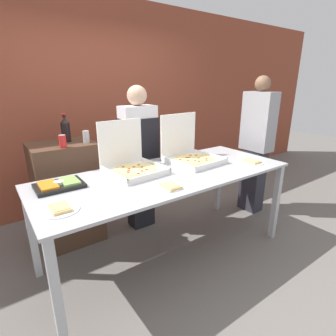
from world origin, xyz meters
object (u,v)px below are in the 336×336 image
soda_bottle (66,130)px  person_server_vest (139,151)px  paper_plate_front_center (60,209)px  soda_can_silver (86,137)px  paper_plate_front_right (171,186)px  paper_plate_front_left (252,162)px  soda_can_colored (63,141)px  pizza_box_near_right (132,163)px  veggie_tray (59,185)px  pizza_box_far_right (190,154)px  person_guest_cap (256,144)px

soda_bottle → person_server_vest: bearing=-17.6°
paper_plate_front_center → soda_can_silver: (0.54, 0.96, 0.27)m
paper_plate_front_right → paper_plate_front_left: bearing=3.2°
paper_plate_front_right → soda_can_colored: size_ratio=1.61×
pizza_box_near_right → paper_plate_front_left: (1.18, -0.48, -0.07)m
veggie_tray → soda_can_silver: soda_can_silver is taller
pizza_box_far_right → paper_plate_front_center: 1.50m
soda_can_silver → soda_can_colored: bearing=-160.2°
pizza_box_near_right → paper_plate_front_left: pizza_box_near_right is taller
paper_plate_front_left → soda_can_colored: size_ratio=1.98×
paper_plate_front_center → paper_plate_front_right: same height
pizza_box_near_right → pizza_box_far_right: bearing=-9.8°
paper_plate_front_right → person_guest_cap: bearing=15.3°
pizza_box_near_right → person_server_vest: person_server_vest is taller
soda_can_silver → person_guest_cap: bearing=-16.4°
paper_plate_front_center → veggie_tray: 0.43m
pizza_box_near_right → soda_can_silver: size_ratio=4.31×
pizza_box_far_right → person_guest_cap: bearing=-5.1°
person_server_vest → paper_plate_front_right: bearing=74.7°
soda_can_silver → pizza_box_near_right: bearing=-65.8°
pizza_box_near_right → person_server_vest: 0.57m
paper_plate_front_center → person_server_vest: size_ratio=0.15×
paper_plate_front_left → pizza_box_far_right: bearing=139.6°
paper_plate_front_center → paper_plate_front_left: bearing=-1.6°
veggie_tray → person_server_vest: bearing=25.0°
paper_plate_front_center → soda_can_colored: soda_can_colored is taller
pizza_box_far_right → person_server_vest: (-0.34, 0.52, -0.03)m
person_guest_cap → paper_plate_front_center: bearing=98.0°
pizza_box_near_right → soda_can_silver: bearing=109.4°
pizza_box_near_right → pizza_box_far_right: pizza_box_far_right is taller
paper_plate_front_left → soda_can_silver: soda_can_silver is taller
person_guest_cap → soda_can_silver: bearing=73.6°
paper_plate_front_right → soda_can_silver: (-0.30, 1.08, 0.27)m
paper_plate_front_center → soda_bottle: size_ratio=0.88×
paper_plate_front_center → paper_plate_front_right: 0.84m
pizza_box_far_right → soda_bottle: soda_bottle is taller
paper_plate_front_right → soda_can_colored: bearing=119.6°
pizza_box_near_right → person_guest_cap: (1.81, -0.07, -0.04)m
soda_bottle → soda_can_silver: soda_bottle is taller
pizza_box_far_right → paper_plate_front_left: bearing=-45.1°
soda_bottle → person_server_vest: person_server_vest is taller
paper_plate_front_right → person_guest_cap: person_guest_cap is taller
soda_can_colored → person_server_vest: 0.87m
pizza_box_near_right → soda_can_colored: pizza_box_near_right is taller
pizza_box_near_right → person_server_vest: size_ratio=0.32×
veggie_tray → person_guest_cap: 2.48m
paper_plate_front_left → soda_can_silver: size_ratio=1.98×
paper_plate_front_right → paper_plate_front_center: bearing=172.2°
veggie_tray → soda_can_colored: 0.55m
pizza_box_far_right → soda_can_silver: pizza_box_far_right is taller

